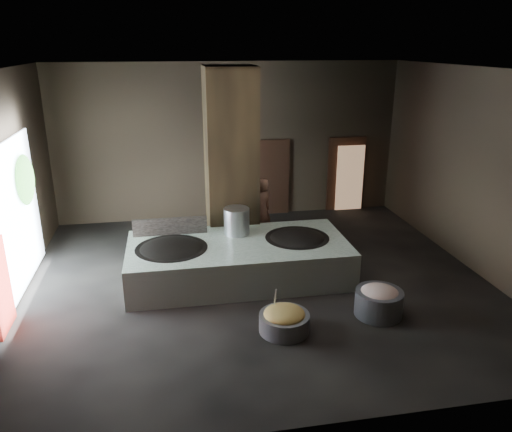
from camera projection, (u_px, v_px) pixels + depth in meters
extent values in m
cube|color=black|center=(258.00, 282.00, 11.07)|extent=(10.00, 9.00, 0.10)
cube|color=black|center=(258.00, 67.00, 9.55)|extent=(10.00, 9.00, 0.10)
cube|color=black|center=(229.00, 142.00, 14.54)|extent=(10.00, 0.10, 4.50)
cube|color=black|center=(326.00, 280.00, 6.09)|extent=(10.00, 0.10, 4.50)
cube|color=black|center=(479.00, 172.00, 11.17)|extent=(0.10, 9.00, 4.50)
cube|color=black|center=(231.00, 163.00, 12.02)|extent=(1.20, 1.20, 4.50)
cube|color=silver|center=(238.00, 260.00, 11.08)|extent=(4.82, 2.32, 0.84)
cube|color=black|center=(238.00, 243.00, 10.95)|extent=(4.71, 2.26, 0.03)
ellipsoid|color=black|center=(172.00, 252.00, 10.68)|extent=(1.52, 1.52, 0.42)
cylinder|color=black|center=(171.00, 249.00, 10.66)|extent=(1.55, 1.55, 0.05)
ellipsoid|color=black|center=(297.00, 241.00, 11.25)|extent=(1.41, 1.41, 0.40)
cylinder|color=black|center=(297.00, 238.00, 11.22)|extent=(1.44, 1.44, 0.05)
cylinder|color=#A6A9AD|center=(237.00, 221.00, 11.37)|extent=(0.59, 0.59, 0.63)
cube|color=black|center=(170.00, 227.00, 11.33)|extent=(1.67, 0.07, 0.42)
imported|color=#99644E|center=(261.00, 210.00, 13.02)|extent=(0.73, 0.65, 1.70)
cylinder|color=slate|center=(284.00, 323.00, 9.08)|extent=(1.19, 1.19, 0.34)
ellipsoid|color=#8F9D4B|center=(284.00, 314.00, 9.02)|extent=(0.76, 0.76, 0.23)
cylinder|color=#A6A9AD|center=(275.00, 301.00, 9.06)|extent=(0.06, 0.37, 0.66)
cylinder|color=slate|center=(379.00, 303.00, 9.60)|extent=(1.00, 1.00, 0.50)
ellipsoid|color=tan|center=(379.00, 294.00, 9.53)|extent=(0.76, 0.76, 0.29)
cube|color=black|center=(270.00, 179.00, 15.03)|extent=(1.18, 0.08, 2.38)
cube|color=#8C6647|center=(261.00, 181.00, 15.00)|extent=(0.86, 0.04, 2.04)
cube|color=black|center=(346.00, 175.00, 15.43)|extent=(1.18, 0.08, 2.38)
cube|color=#8C6647|center=(350.00, 178.00, 15.30)|extent=(0.85, 0.04, 2.02)
cube|color=white|center=(10.00, 224.00, 9.87)|extent=(0.04, 4.20, 3.10)
cube|color=maroon|center=(1.00, 287.00, 8.92)|extent=(0.05, 0.90, 1.70)
ellipsoid|color=#194714|center=(25.00, 180.00, 10.71)|extent=(0.28, 1.10, 1.10)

